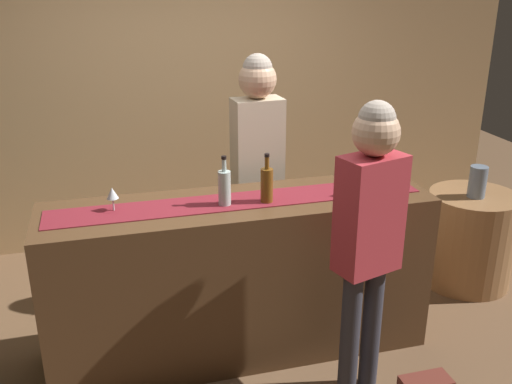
% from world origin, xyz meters
% --- Properties ---
extents(ground_plane, '(10.00, 10.00, 0.00)m').
position_xyz_m(ground_plane, '(0.00, 0.00, 0.00)').
color(ground_plane, brown).
extents(back_wall, '(6.00, 0.12, 2.90)m').
position_xyz_m(back_wall, '(0.00, 1.90, 1.45)').
color(back_wall, tan).
rests_on(back_wall, ground).
extents(bar_counter, '(2.37, 0.60, 1.04)m').
position_xyz_m(bar_counter, '(0.00, 0.00, 0.52)').
color(bar_counter, '#543821').
rests_on(bar_counter, ground).
extents(counter_runner_cloth, '(2.25, 0.28, 0.01)m').
position_xyz_m(counter_runner_cloth, '(0.00, 0.00, 1.04)').
color(counter_runner_cloth, maroon).
rests_on(counter_runner_cloth, bar_counter).
extents(wine_bottle_amber, '(0.07, 0.07, 0.30)m').
position_xyz_m(wine_bottle_amber, '(0.15, -0.06, 1.15)').
color(wine_bottle_amber, brown).
rests_on(wine_bottle_amber, bar_counter).
extents(wine_bottle_clear, '(0.07, 0.07, 0.30)m').
position_xyz_m(wine_bottle_clear, '(-0.10, -0.04, 1.15)').
color(wine_bottle_clear, '#B2C6C1').
rests_on(wine_bottle_clear, bar_counter).
extents(wine_glass_near_customer, '(0.07, 0.07, 0.14)m').
position_xyz_m(wine_glass_near_customer, '(0.67, -0.10, 1.14)').
color(wine_glass_near_customer, silver).
rests_on(wine_glass_near_customer, bar_counter).
extents(wine_glass_mid_counter, '(0.07, 0.07, 0.14)m').
position_xyz_m(wine_glass_mid_counter, '(-0.73, 0.04, 1.14)').
color(wine_glass_mid_counter, silver).
rests_on(wine_glass_mid_counter, bar_counter).
extents(bartender, '(0.35, 0.26, 1.83)m').
position_xyz_m(bartender, '(0.27, 0.58, 1.15)').
color(bartender, '#26262B').
rests_on(bartender, ground).
extents(customer_sipping, '(0.38, 0.29, 1.74)m').
position_xyz_m(customer_sipping, '(0.56, -0.59, 1.08)').
color(customer_sipping, '#33333D').
rests_on(customer_sipping, ground).
extents(round_side_table, '(0.68, 0.68, 0.74)m').
position_xyz_m(round_side_table, '(1.94, 0.39, 0.37)').
color(round_side_table, '#996B42').
rests_on(round_side_table, ground).
extents(vase_on_side_table, '(0.13, 0.13, 0.24)m').
position_xyz_m(vase_on_side_table, '(1.91, 0.35, 0.86)').
color(vase_on_side_table, slate).
rests_on(vase_on_side_table, round_side_table).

